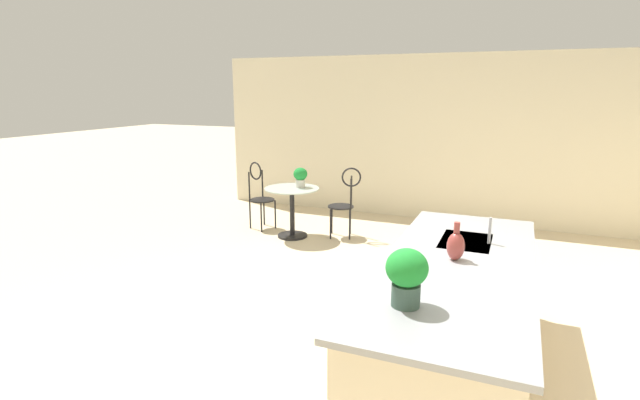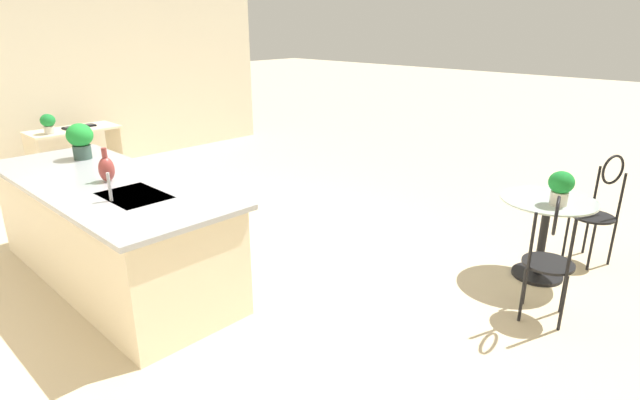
{
  "view_description": "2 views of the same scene",
  "coord_description": "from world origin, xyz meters",
  "px_view_note": "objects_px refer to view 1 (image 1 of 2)",
  "views": [
    {
      "loc": [
        3.71,
        1.19,
        2.15
      ],
      "look_at": [
        -1.16,
        -0.85,
        0.92
      ],
      "focal_mm": 26.83,
      "sensor_mm": 36.0,
      "label": 1
    },
    {
      "loc": [
        -3.86,
        2.54,
        2.19
      ],
      "look_at": [
        -1.38,
        -0.04,
        0.93
      ],
      "focal_mm": 28.57,
      "sensor_mm": 36.0,
      "label": 2
    }
  ],
  "objects_px": {
    "chair_by_island": "(345,199)",
    "potted_plant_counter_far": "(407,274)",
    "bistro_table": "(292,207)",
    "chair_near_window": "(260,192)",
    "vase_on_counter": "(456,246)",
    "potted_plant_on_table": "(300,176)"
  },
  "relations": [
    {
      "from": "potted_plant_counter_far",
      "to": "potted_plant_on_table",
      "type": "bearing_deg",
      "value": -146.97
    },
    {
      "from": "chair_near_window",
      "to": "bistro_table",
      "type": "bearing_deg",
      "value": 70.79
    },
    {
      "from": "chair_near_window",
      "to": "vase_on_counter",
      "type": "height_order",
      "value": "vase_on_counter"
    },
    {
      "from": "potted_plant_on_table",
      "to": "bistro_table",
      "type": "bearing_deg",
      "value": -39.34
    },
    {
      "from": "chair_by_island",
      "to": "potted_plant_counter_far",
      "type": "bearing_deg",
      "value": 24.53
    },
    {
      "from": "chair_by_island",
      "to": "potted_plant_counter_far",
      "type": "relative_size",
      "value": 3.01
    },
    {
      "from": "potted_plant_counter_far",
      "to": "bistro_table",
      "type": "bearing_deg",
      "value": -145.21
    },
    {
      "from": "bistro_table",
      "to": "chair_by_island",
      "type": "height_order",
      "value": "chair_by_island"
    },
    {
      "from": "bistro_table",
      "to": "potted_plant_counter_far",
      "type": "bearing_deg",
      "value": 34.79
    },
    {
      "from": "chair_near_window",
      "to": "potted_plant_counter_far",
      "type": "distance_m",
      "value": 4.97
    },
    {
      "from": "potted_plant_counter_far",
      "to": "chair_by_island",
      "type": "bearing_deg",
      "value": -155.47
    },
    {
      "from": "bistro_table",
      "to": "potted_plant_on_table",
      "type": "relative_size",
      "value": 2.77
    },
    {
      "from": "bistro_table",
      "to": "potted_plant_counter_far",
      "type": "distance_m",
      "value": 4.4
    },
    {
      "from": "potted_plant_on_table",
      "to": "potted_plant_counter_far",
      "type": "bearing_deg",
      "value": 33.03
    },
    {
      "from": "bistro_table",
      "to": "chair_by_island",
      "type": "bearing_deg",
      "value": 113.09
    },
    {
      "from": "potted_plant_on_table",
      "to": "vase_on_counter",
      "type": "relative_size",
      "value": 1.0
    },
    {
      "from": "vase_on_counter",
      "to": "potted_plant_on_table",
      "type": "bearing_deg",
      "value": -137.39
    },
    {
      "from": "chair_by_island",
      "to": "vase_on_counter",
      "type": "relative_size",
      "value": 3.62
    },
    {
      "from": "chair_by_island",
      "to": "potted_plant_counter_far",
      "type": "height_order",
      "value": "potted_plant_counter_far"
    },
    {
      "from": "bistro_table",
      "to": "potted_plant_counter_far",
      "type": "xyz_separation_m",
      "value": [
        3.57,
        2.48,
        0.67
      ]
    },
    {
      "from": "chair_by_island",
      "to": "chair_near_window",
      "type": "bearing_deg",
      "value": -87.18
    },
    {
      "from": "bistro_table",
      "to": "vase_on_counter",
      "type": "bearing_deg",
      "value": 44.73
    }
  ]
}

